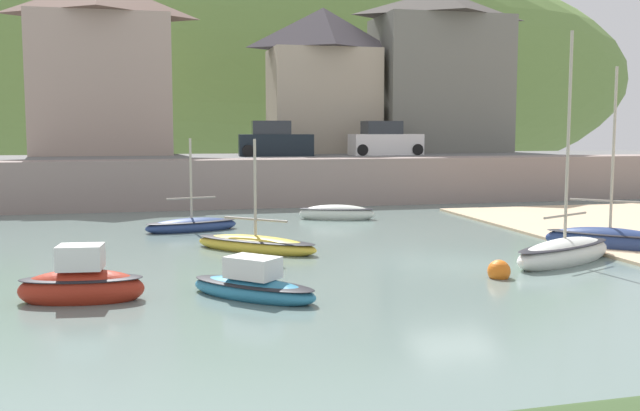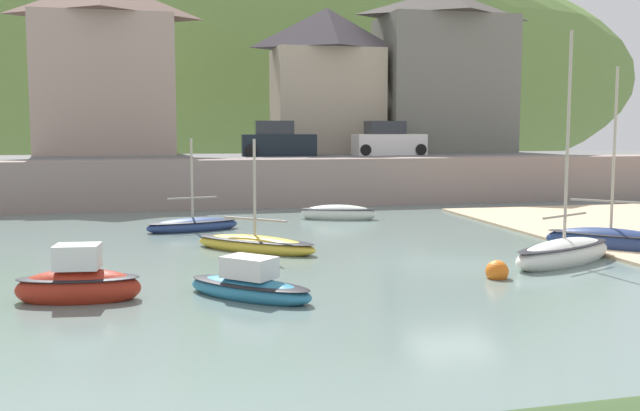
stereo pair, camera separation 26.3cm
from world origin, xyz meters
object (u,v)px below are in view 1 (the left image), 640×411
Objects in this scene: sailboat_blue_trim at (564,252)px; parked_car_by_wall at (385,141)px; waterfront_building_right at (439,71)px; rowboat_small_beached at (256,244)px; dinghy_open_wooden at (337,213)px; mooring_buoy at (499,271)px; fishing_boat_green at (610,240)px; sailboat_nearest_shore at (192,225)px; waterfront_building_centre at (323,79)px; sailboat_white_hull at (81,285)px; parked_car_near_slipway at (275,141)px; waterfront_building_left at (102,66)px; sailboat_tall_mast at (253,286)px.

sailboat_blue_trim is 1.67× the size of parked_car_by_wall.
waterfront_building_right reaches higher than rowboat_small_beached.
mooring_buoy is (1.00, -13.06, -0.07)m from dinghy_open_wooden.
waterfront_building_right reaches higher than fishing_boat_green.
rowboat_small_beached is at bearing 126.94° from sailboat_blue_trim.
sailboat_nearest_shore is (-16.96, -16.45, -7.43)m from waterfront_building_right.
waterfront_building_right is at bearing 0.00° from waterfront_building_centre.
rowboat_small_beached reaches higher than sailboat_nearest_shore.
dinghy_open_wooden is 1.17× the size of sailboat_white_hull.
mooring_buoy is at bearing -66.88° from dinghy_open_wooden.
sailboat_blue_trim reaches higher than parked_car_by_wall.
parked_car_near_slipway reaches higher than sailboat_nearest_shore.
sailboat_blue_trim is (0.98, -25.85, -6.66)m from waterfront_building_centre.
parked_car_by_wall reaches higher than sailboat_nearest_shore.
waterfront_building_centre is 7.04m from parked_car_near_slipway.
waterfront_building_left is 13.25m from waterfront_building_centre.
waterfront_building_right is 27.47m from rowboat_small_beached.
sailboat_tall_mast is at bearing -80.41° from waterfront_building_left.
waterfront_building_right reaches higher than parked_car_near_slipway.
sailboat_white_hull is at bearing -123.84° from parked_car_by_wall.
sailboat_blue_trim is 1.68× the size of rowboat_small_beached.
waterfront_building_centre reaches higher than dinghy_open_wooden.
waterfront_building_left reaches higher than parked_car_by_wall.
sailboat_blue_trim is at bearing -87.84° from waterfront_building_centre.
waterfront_building_left reaches higher than waterfront_building_centre.
sailboat_white_hull is 0.48× the size of fishing_boat_green.
dinghy_open_wooden is 13.09m from mooring_buoy.
rowboat_small_beached is at bearing -75.12° from waterfront_building_left.
waterfront_building_left reaches higher than parked_car_near_slipway.
sailboat_white_hull is (-13.33, -1.62, 0.05)m from sailboat_blue_trim.
fishing_boat_green is (6.57, -9.83, 0.07)m from dinghy_open_wooden.
fishing_boat_green is at bearing -99.50° from waterfront_building_right.
parked_car_near_slipway is (-3.88, -4.50, -3.78)m from waterfront_building_centre.
sailboat_nearest_shore is at bearing 150.79° from rowboat_small_beached.
sailboat_nearest_shore is (-6.36, -2.20, -0.03)m from dinghy_open_wooden.
sailboat_blue_trim reaches higher than sailboat_white_hull.
sailboat_nearest_shore is at bearing 80.21° from sailboat_white_hull.
waterfront_building_centre is at bearing 117.70° from sailboat_tall_mast.
waterfront_building_left is 30.33m from fishing_boat_green.
rowboat_small_beached is at bearing 125.69° from sailboat_tall_mast.
dinghy_open_wooden is at bearing -53.94° from waterfront_building_left.
sailboat_tall_mast is at bearing -173.69° from mooring_buoy.
waterfront_building_left is at bearing 144.15° from sailboat_tall_mast.
waterfront_building_centre is at bearing 71.91° from sailboat_white_hull.
parked_car_by_wall is (6.45, 0.00, 0.00)m from parked_car_near_slipway.
waterfront_building_centre is 1.30× the size of sailboat_blue_trim.
waterfront_building_left reaches higher than sailboat_nearest_shore.
fishing_boat_green is at bearing -87.47° from parked_car_by_wall.
waterfront_building_right is at bearing 70.62° from mooring_buoy.
sailboat_blue_trim reaches higher than dinghy_open_wooden.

